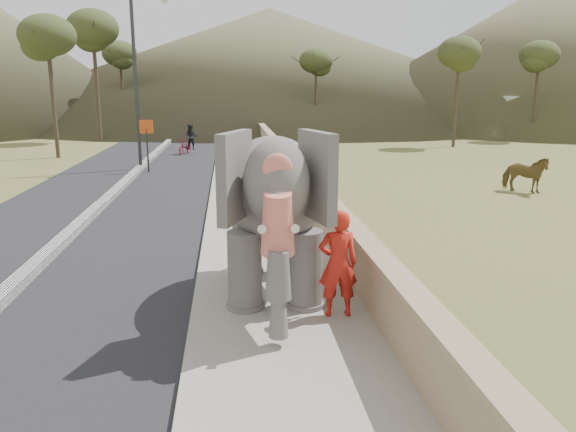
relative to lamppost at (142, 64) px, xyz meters
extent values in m
plane|color=olive|center=(4.69, -18.73, -4.87)|extent=(160.00, 160.00, 0.00)
cube|color=black|center=(-0.31, -8.73, -4.86)|extent=(7.00, 120.00, 0.03)
cube|color=black|center=(-0.31, -8.73, -4.76)|extent=(0.35, 120.00, 0.22)
cube|color=#9E9687|center=(4.69, -8.73, -4.80)|extent=(3.00, 120.00, 0.15)
cube|color=tan|center=(6.34, -8.73, -4.32)|extent=(0.30, 120.00, 1.10)
cylinder|color=#2B2B30|center=(-0.31, 0.00, -0.87)|extent=(0.16, 0.16, 8.00)
cylinder|color=#2D2D33|center=(0.19, -0.98, -3.87)|extent=(0.08, 0.08, 2.00)
cube|color=#DA5014|center=(0.19, -0.98, -2.77)|extent=(0.60, 0.05, 0.60)
imported|color=brown|center=(14.82, -7.57, -4.18)|extent=(1.75, 1.61, 1.39)
imported|color=silver|center=(25.28, 15.50, -4.15)|extent=(4.24, 1.73, 1.44)
cube|color=silver|center=(31.23, 16.88, -3.32)|extent=(11.02, 2.57, 3.10)
cone|color=brown|center=(40.69, 33.27, 3.13)|extent=(56.00, 56.00, 16.00)
cone|color=brown|center=(9.69, 51.27, 2.13)|extent=(80.00, 80.00, 14.00)
imported|color=red|center=(5.64, -18.50, -3.82)|extent=(0.66, 0.43, 1.80)
imported|color=maroon|center=(1.35, 6.12, -4.41)|extent=(1.09, 1.86, 0.93)
imported|color=black|center=(1.72, 6.12, -3.87)|extent=(0.86, 0.76, 1.51)
camera|label=1|loc=(3.90, -27.17, -0.98)|focal=35.00mm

